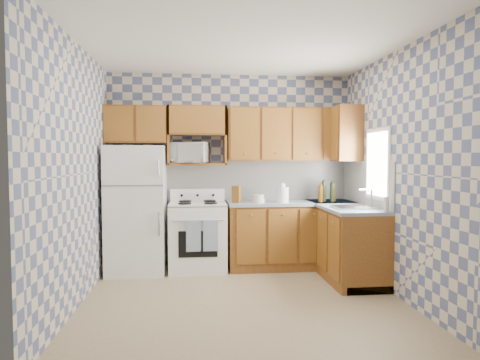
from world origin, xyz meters
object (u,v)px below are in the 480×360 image
(refrigerator, at_px, (137,209))
(electric_kettle, at_px, (283,195))
(stove_body, at_px, (198,237))
(microwave, at_px, (189,153))

(refrigerator, relative_size, electric_kettle, 8.08)
(refrigerator, bearing_deg, stove_body, 1.78)
(refrigerator, relative_size, stove_body, 1.87)
(refrigerator, height_order, electric_kettle, refrigerator)
(microwave, xyz_separation_m, electric_kettle, (1.26, -0.24, -0.57))
(stove_body, bearing_deg, microwave, 132.12)
(refrigerator, distance_m, stove_body, 0.89)
(microwave, distance_m, electric_kettle, 1.40)
(stove_body, distance_m, electric_kettle, 1.28)
(stove_body, relative_size, electric_kettle, 4.33)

